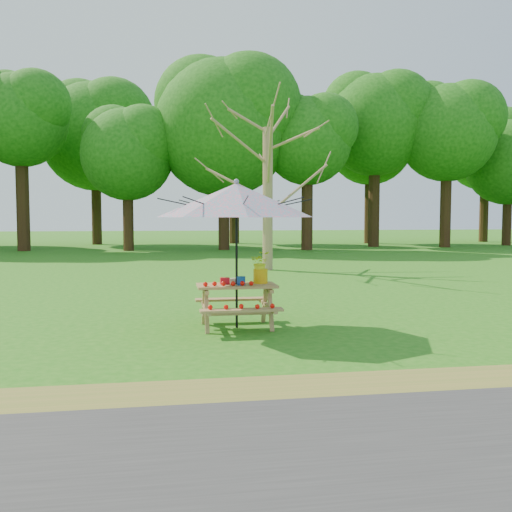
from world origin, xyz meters
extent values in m
plane|color=#1F6A14|center=(0.00, 0.00, 0.00)|extent=(120.00, 120.00, 0.00)
cube|color=olive|center=(0.00, -2.80, 0.00)|extent=(120.00, 1.20, 0.01)
cylinder|color=#967451|center=(3.00, 9.73, 2.25)|extent=(0.30, 0.30, 4.49)
cube|color=olive|center=(0.79, 0.50, 0.65)|extent=(1.20, 0.62, 0.04)
cube|color=olive|center=(0.79, -0.05, 0.36)|extent=(1.20, 0.22, 0.04)
cube|color=olive|center=(0.79, 1.05, 0.36)|extent=(1.20, 0.22, 0.04)
cylinder|color=black|center=(0.79, 0.50, 1.12)|extent=(0.04, 0.04, 2.25)
cone|color=#20A2B8|center=(0.79, 0.50, 1.95)|extent=(2.39, 2.39, 0.51)
sphere|color=#20A2B8|center=(0.79, 0.50, 2.23)|extent=(0.08, 0.08, 0.08)
cube|color=red|center=(0.62, 0.55, 0.72)|extent=(0.14, 0.12, 0.10)
cylinder|color=#123D92|center=(0.84, 0.39, 0.74)|extent=(0.13, 0.13, 0.13)
cube|color=beige|center=(0.77, 0.71, 0.71)|extent=(0.13, 0.13, 0.07)
cylinder|color=#EBA60C|center=(1.18, 0.59, 0.78)|extent=(0.22, 0.22, 0.22)
imported|color=yellow|center=(1.18, 0.59, 1.00)|extent=(0.33, 0.29, 0.33)
camera|label=1|loc=(-0.33, -8.08, 1.71)|focal=40.00mm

